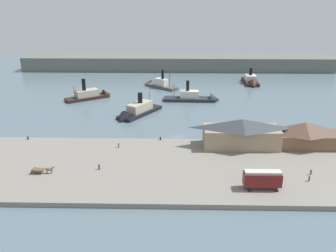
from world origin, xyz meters
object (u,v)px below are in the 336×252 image
object	(u,v)px
horse_cart	(42,170)
ferry_outer_harbor	(158,84)
ferry_shed_east_terminal	(241,133)
pedestrian_near_east_shed	(311,172)
pedestrian_walking_east	(119,145)
ferry_shed_central_terminal	(304,134)
street_tram	(262,178)
ferry_approaching_west	(135,112)
pedestrian_walking_west	(99,167)
ferry_near_quay	(92,95)
mooring_post_east	(160,138)
ferry_moored_west	(197,98)
ferry_moored_east	(251,82)
pedestrian_standing_center	(309,178)
mooring_post_center_east	(28,138)

from	to	relation	value
horse_cart	ferry_outer_harbor	size ratio (longest dim) A/B	0.32
ferry_outer_harbor	ferry_shed_east_terminal	bearing A→B (deg)	-69.56
pedestrian_near_east_shed	pedestrian_walking_east	bearing A→B (deg)	162.77
ferry_shed_east_terminal	ferry_shed_central_terminal	size ratio (longest dim) A/B	1.07
pedestrian_walking_east	pedestrian_near_east_shed	world-z (taller)	pedestrian_walking_east
street_tram	ferry_approaching_west	world-z (taller)	ferry_approaching_west
pedestrian_walking_west	ferry_approaching_west	xyz separation A→B (m)	(4.18, 45.40, -0.35)
pedestrian_near_east_shed	ferry_shed_central_terminal	bearing A→B (deg)	78.14
horse_cart	pedestrian_near_east_shed	distance (m)	65.56
pedestrian_walking_west	ferry_near_quay	distance (m)	70.61
ferry_shed_east_terminal	ferry_near_quay	size ratio (longest dim) A/B	1.11
ferry_shed_east_terminal	pedestrian_near_east_shed	distance (m)	22.42
pedestrian_walking_east	ferry_shed_east_terminal	bearing A→B (deg)	2.87
pedestrian_walking_west	mooring_post_east	distance (m)	24.38
ferry_moored_west	ferry_moored_east	world-z (taller)	ferry_moored_west
horse_cart	pedestrian_standing_center	bearing A→B (deg)	-2.20
pedestrian_walking_east	ferry_approaching_west	size ratio (longest dim) A/B	0.07
ferry_shed_central_terminal	ferry_near_quay	xyz separation A→B (m)	(-72.78, 52.95, -3.41)
pedestrian_walking_east	pedestrian_near_east_shed	size ratio (longest dim) A/B	1.05
street_tram	ferry_moored_west	size ratio (longest dim) A/B	0.35
pedestrian_walking_west	ferry_moored_west	distance (m)	71.53
ferry_near_quay	ferry_moored_west	size ratio (longest dim) A/B	0.82
ferry_shed_central_terminal	ferry_near_quay	bearing A→B (deg)	143.96
ferry_near_quay	mooring_post_center_east	bearing A→B (deg)	-99.56
horse_cart	mooring_post_east	bearing A→B (deg)	38.04
ferry_outer_harbor	pedestrian_near_east_shed	bearing A→B (deg)	-65.32
ferry_shed_east_terminal	ferry_outer_harbor	size ratio (longest dim) A/B	1.23
ferry_shed_central_terminal	mooring_post_east	size ratio (longest dim) A/B	22.56
pedestrian_near_east_shed	ferry_shed_east_terminal	bearing A→B (deg)	129.88
mooring_post_center_east	mooring_post_east	xyz separation A→B (m)	(40.01, 0.56, 0.00)
pedestrian_near_east_shed	ferry_moored_west	bearing A→B (deg)	109.62
street_tram	pedestrian_standing_center	distance (m)	12.63
ferry_shed_central_terminal	ferry_outer_harbor	size ratio (longest dim) A/B	1.15
pedestrian_walking_west	ferry_moored_west	bearing A→B (deg)	67.01
pedestrian_walking_east	ferry_outer_harbor	world-z (taller)	ferry_outer_harbor
pedestrian_near_east_shed	mooring_post_east	distance (m)	43.08
pedestrian_standing_center	ferry_outer_harbor	xyz separation A→B (m)	(-40.09, 93.74, -0.45)
horse_cart	pedestrian_walking_east	world-z (taller)	horse_cart
ferry_outer_harbor	street_tram	bearing A→B (deg)	-73.88
street_tram	mooring_post_east	size ratio (longest dim) A/B	9.28
ferry_shed_east_terminal	street_tram	xyz separation A→B (m)	(0.75, -23.89, -1.60)
mooring_post_east	ferry_outer_harbor	xyz separation A→B (m)	(-4.12, 69.32, -0.21)
ferry_moored_west	ferry_outer_harbor	size ratio (longest dim) A/B	1.34
ferry_moored_east	ferry_outer_harbor	bearing A→B (deg)	-171.60
mooring_post_center_east	mooring_post_east	world-z (taller)	same
ferry_shed_east_terminal	pedestrian_standing_center	distance (m)	24.10
ferry_moored_west	ferry_outer_harbor	bearing A→B (deg)	127.26
mooring_post_east	ferry_moored_east	distance (m)	87.00
pedestrian_near_east_shed	ferry_moored_west	world-z (taller)	ferry_moored_west
mooring_post_east	pedestrian_walking_east	bearing A→B (deg)	-152.89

